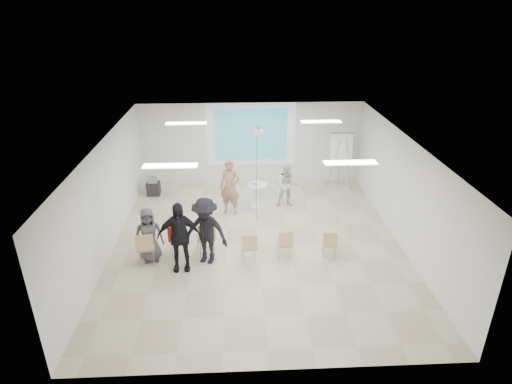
{
  "coord_description": "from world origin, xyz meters",
  "views": [
    {
      "loc": [
        -0.55,
        -10.36,
        6.32
      ],
      "look_at": [
        0.0,
        0.8,
        1.25
      ],
      "focal_mm": 30.0,
      "sensor_mm": 36.0,
      "label": 1
    }
  ],
  "objects_px": {
    "player_right": "(287,183)",
    "chair_far_left": "(145,246)",
    "chair_left_mid": "(178,237)",
    "laptop": "(205,236)",
    "player_left": "(230,184)",
    "chair_center": "(249,245)",
    "chair_left_inner": "(206,236)",
    "audience_outer": "(149,232)",
    "av_cart": "(153,187)",
    "audience_mid": "(205,227)",
    "flipchart_easel": "(341,148)",
    "audience_left": "(179,232)",
    "chair_right_inner": "(285,242)",
    "pedestal_table": "(257,194)",
    "chair_right_far": "(330,242)"
  },
  "relations": [
    {
      "from": "player_left",
      "to": "chair_far_left",
      "type": "height_order",
      "value": "player_left"
    },
    {
      "from": "chair_right_inner",
      "to": "flipchart_easel",
      "type": "bearing_deg",
      "value": 55.96
    },
    {
      "from": "chair_center",
      "to": "chair_right_inner",
      "type": "xyz_separation_m",
      "value": [
        0.94,
        0.08,
        0.02
      ]
    },
    {
      "from": "chair_far_left",
      "to": "chair_left_inner",
      "type": "relative_size",
      "value": 0.96
    },
    {
      "from": "chair_center",
      "to": "av_cart",
      "type": "height_order",
      "value": "chair_center"
    },
    {
      "from": "chair_right_inner",
      "to": "player_left",
      "type": "bearing_deg",
      "value": 112.49
    },
    {
      "from": "pedestal_table",
      "to": "audience_mid",
      "type": "xyz_separation_m",
      "value": [
        -1.49,
        -3.18,
        0.58
      ]
    },
    {
      "from": "pedestal_table",
      "to": "player_left",
      "type": "relative_size",
      "value": 0.43
    },
    {
      "from": "player_right",
      "to": "chair_left_mid",
      "type": "height_order",
      "value": "player_right"
    },
    {
      "from": "laptop",
      "to": "audience_mid",
      "type": "bearing_deg",
      "value": 80.5
    },
    {
      "from": "audience_outer",
      "to": "av_cart",
      "type": "bearing_deg",
      "value": 87.41
    },
    {
      "from": "chair_left_inner",
      "to": "chair_right_far",
      "type": "bearing_deg",
      "value": -22.04
    },
    {
      "from": "audience_left",
      "to": "chair_left_inner",
      "type": "bearing_deg",
      "value": 42.8
    },
    {
      "from": "player_left",
      "to": "player_right",
      "type": "distance_m",
      "value": 1.94
    },
    {
      "from": "audience_mid",
      "to": "flipchart_easel",
      "type": "xyz_separation_m",
      "value": [
        4.5,
        4.5,
        0.53
      ]
    },
    {
      "from": "pedestal_table",
      "to": "chair_left_mid",
      "type": "distance_m",
      "value": 3.61
    },
    {
      "from": "player_right",
      "to": "av_cart",
      "type": "distance_m",
      "value": 4.72
    },
    {
      "from": "audience_outer",
      "to": "pedestal_table",
      "type": "bearing_deg",
      "value": 34.41
    },
    {
      "from": "chair_center",
      "to": "chair_left_inner",
      "type": "bearing_deg",
      "value": 151.95
    },
    {
      "from": "chair_left_mid",
      "to": "chair_center",
      "type": "xyz_separation_m",
      "value": [
        1.88,
        -0.43,
        -0.06
      ]
    },
    {
      "from": "chair_far_left",
      "to": "chair_right_inner",
      "type": "distance_m",
      "value": 3.59
    },
    {
      "from": "player_right",
      "to": "chair_far_left",
      "type": "bearing_deg",
      "value": -140.82
    },
    {
      "from": "chair_far_left",
      "to": "audience_mid",
      "type": "distance_m",
      "value": 1.62
    },
    {
      "from": "chair_left_inner",
      "to": "player_right",
      "type": "bearing_deg",
      "value": 32.74
    },
    {
      "from": "chair_left_inner",
      "to": "audience_outer",
      "type": "distance_m",
      "value": 1.48
    },
    {
      "from": "chair_center",
      "to": "audience_left",
      "type": "relative_size",
      "value": 0.39
    },
    {
      "from": "chair_left_inner",
      "to": "av_cart",
      "type": "distance_m",
      "value": 4.48
    },
    {
      "from": "chair_left_mid",
      "to": "laptop",
      "type": "height_order",
      "value": "chair_left_mid"
    },
    {
      "from": "player_left",
      "to": "chair_center",
      "type": "bearing_deg",
      "value": -60.35
    },
    {
      "from": "flipchart_easel",
      "to": "av_cart",
      "type": "xyz_separation_m",
      "value": [
        -6.6,
        -0.2,
        -1.25
      ]
    },
    {
      "from": "chair_right_inner",
      "to": "flipchart_easel",
      "type": "distance_m",
      "value": 5.21
    },
    {
      "from": "player_right",
      "to": "chair_right_far",
      "type": "bearing_deg",
      "value": -76.89
    },
    {
      "from": "chair_center",
      "to": "laptop",
      "type": "distance_m",
      "value": 1.26
    },
    {
      "from": "audience_mid",
      "to": "player_left",
      "type": "bearing_deg",
      "value": 98.18
    },
    {
      "from": "pedestal_table",
      "to": "chair_far_left",
      "type": "height_order",
      "value": "chair_far_left"
    },
    {
      "from": "player_right",
      "to": "audience_left",
      "type": "relative_size",
      "value": 0.77
    },
    {
      "from": "laptop",
      "to": "audience_outer",
      "type": "relative_size",
      "value": 0.21
    },
    {
      "from": "player_right",
      "to": "chair_far_left",
      "type": "relative_size",
      "value": 1.75
    },
    {
      "from": "flipchart_easel",
      "to": "laptop",
      "type": "bearing_deg",
      "value": -135.61
    },
    {
      "from": "flipchart_easel",
      "to": "audience_outer",
      "type": "bearing_deg",
      "value": -141.4
    },
    {
      "from": "chair_right_inner",
      "to": "laptop",
      "type": "xyz_separation_m",
      "value": [
        -2.09,
        0.41,
        0.02
      ]
    },
    {
      "from": "chair_far_left",
      "to": "flipchart_easel",
      "type": "bearing_deg",
      "value": 28.19
    },
    {
      "from": "chair_right_far",
      "to": "chair_left_inner",
      "type": "bearing_deg",
      "value": -175.64
    },
    {
      "from": "pedestal_table",
      "to": "chair_left_inner",
      "type": "height_order",
      "value": "chair_left_inner"
    },
    {
      "from": "player_left",
      "to": "chair_left_mid",
      "type": "height_order",
      "value": "player_left"
    },
    {
      "from": "chair_center",
      "to": "pedestal_table",
      "type": "bearing_deg",
      "value": 74.11
    },
    {
      "from": "chair_left_mid",
      "to": "chair_center",
      "type": "height_order",
      "value": "chair_left_mid"
    },
    {
      "from": "pedestal_table",
      "to": "chair_center",
      "type": "relative_size",
      "value": 1.06
    },
    {
      "from": "chair_left_inner",
      "to": "laptop",
      "type": "relative_size",
      "value": 2.73
    },
    {
      "from": "audience_outer",
      "to": "av_cart",
      "type": "relative_size",
      "value": 2.49
    }
  ]
}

